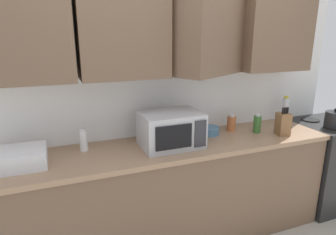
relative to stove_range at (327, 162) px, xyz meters
The scene contains 12 objects.
wall_back_with_cabinets 2.13m from the stove_range, behind, with size 3.68×0.61×2.60m.
counter_run 1.79m from the stove_range, behind, with size 2.81×0.63×0.90m.
stove_range is the anchor object (origin of this frame).
kettle 0.58m from the stove_range, 140.53° to the right, with size 0.18×0.18×0.19m.
microwave 1.91m from the stove_range, behind, with size 0.48×0.37×0.28m.
dish_rack 2.98m from the stove_range, behind, with size 0.38×0.30×0.12m, color silver.
knife_block 0.96m from the stove_range, behind, with size 0.13×0.14×0.26m.
bottle_green_oil 1.09m from the stove_range, behind, with size 0.07×0.07×0.18m.
bottle_white_jar 2.54m from the stove_range, behind, with size 0.06×0.06×0.18m.
bottle_spice_jar 1.26m from the stove_range, behind, with size 0.08×0.08×0.16m.
bottle_clear_tall 0.78m from the stove_range, 159.71° to the left, with size 0.07×0.07×0.28m.
bowl_ceramic_small 1.47m from the stove_range, behind, with size 0.19×0.19×0.07m, color teal.
Camera 1 is at (-0.86, -2.41, 1.78)m, focal length 31.58 mm.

